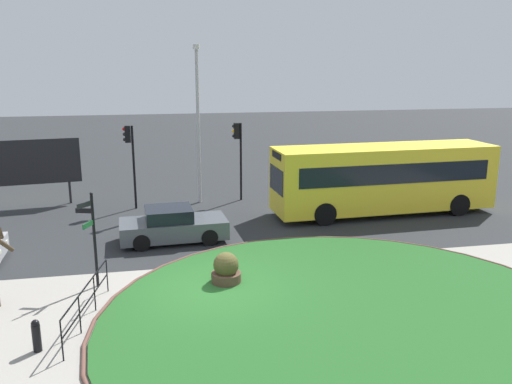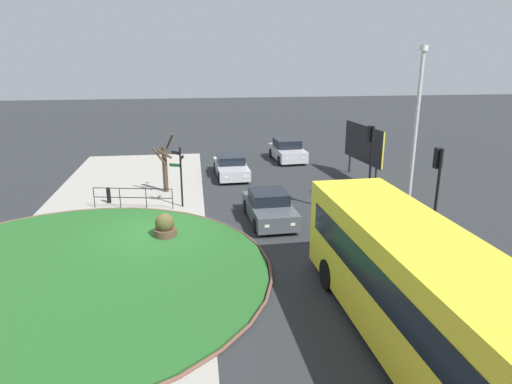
# 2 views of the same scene
# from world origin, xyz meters

# --- Properties ---
(ground) EXTENTS (120.00, 120.00, 0.00)m
(ground) POSITION_xyz_m (0.00, 0.00, 0.00)
(ground) COLOR #282B2D
(sidewalk_paving) EXTENTS (32.00, 8.04, 0.02)m
(sidewalk_paving) POSITION_xyz_m (0.00, -1.98, 0.01)
(sidewalk_paving) COLOR #9E998E
(sidewalk_paving) RESTS_ON ground
(grass_island) EXTENTS (13.78, 13.78, 0.10)m
(grass_island) POSITION_xyz_m (3.43, -2.78, 0.05)
(grass_island) COLOR #235B23
(grass_island) RESTS_ON ground
(grass_kerb_ring) EXTENTS (14.09, 14.09, 0.11)m
(grass_kerb_ring) POSITION_xyz_m (3.43, -2.78, 0.06)
(grass_kerb_ring) COLOR brown
(grass_kerb_ring) RESTS_ON ground
(signpost_directional) EXTENTS (0.56, 0.71, 3.04)m
(signpost_directional) POSITION_xyz_m (-3.59, 0.93, 1.75)
(signpost_directional) COLOR black
(signpost_directional) RESTS_ON ground
(bollard_foreground) EXTENTS (0.21, 0.21, 0.84)m
(bollard_foreground) POSITION_xyz_m (-4.62, -2.75, 0.43)
(bollard_foreground) COLOR black
(bollard_foreground) RESTS_ON ground
(railing_grass_edge) EXTENTS (0.79, 3.87, 1.05)m
(railing_grass_edge) POSITION_xyz_m (-3.58, -1.41, 0.68)
(railing_grass_edge) COLOR black
(railing_grass_edge) RESTS_ON ground
(bus_yellow) EXTENTS (10.28, 2.88, 3.15)m
(bus_yellow) POSITION_xyz_m (8.68, 7.08, 1.69)
(bus_yellow) COLOR yellow
(bus_yellow) RESTS_ON ground
(car_near_lane) EXTENTS (4.20, 2.05, 1.36)m
(car_near_lane) POSITION_xyz_m (-1.02, 4.93, 0.63)
(car_near_lane) COLOR #474C51
(car_near_lane) RESTS_ON ground
(car_far_lane) EXTENTS (4.40, 2.01, 1.29)m
(car_far_lane) POSITION_xyz_m (-9.15, 3.86, 0.60)
(car_far_lane) COLOR #B7B7BC
(car_far_lane) RESTS_ON ground
(car_oncoming) EXTENTS (4.08, 2.14, 1.49)m
(car_oncoming) POSITION_xyz_m (-13.00, 8.19, 0.69)
(car_oncoming) COLOR #B7B7BC
(car_oncoming) RESTS_ON ground
(traffic_light_near) EXTENTS (0.49, 0.28, 3.98)m
(traffic_light_near) POSITION_xyz_m (-2.68, 10.21, 2.91)
(traffic_light_near) COLOR black
(traffic_light_near) RESTS_ON ground
(traffic_light_far) EXTENTS (0.49, 0.26, 3.93)m
(traffic_light_far) POSITION_xyz_m (2.57, 10.84, 2.87)
(traffic_light_far) COLOR black
(traffic_light_far) RESTS_ON ground
(lamppost_tall) EXTENTS (0.32, 0.32, 7.66)m
(lamppost_tall) POSITION_xyz_m (0.59, 10.78, 4.12)
(lamppost_tall) COLOR #B7B7BC
(lamppost_tall) RESTS_ON ground
(billboard_left) EXTENTS (4.56, 0.70, 3.26)m
(billboard_left) POSITION_xyz_m (-7.43, 11.65, 2.13)
(billboard_left) COLOR black
(billboard_left) RESTS_ON ground
(planter_near_signpost) EXTENTS (0.94, 0.94, 1.06)m
(planter_near_signpost) POSITION_xyz_m (0.42, 0.34, 0.47)
(planter_near_signpost) COLOR brown
(planter_near_signpost) RESTS_ON ground
(street_tree_bare) EXTENTS (1.26, 1.26, 3.26)m
(street_tree_bare) POSITION_xyz_m (-6.25, 0.04, 1.49)
(street_tree_bare) COLOR #423323
(street_tree_bare) RESTS_ON ground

